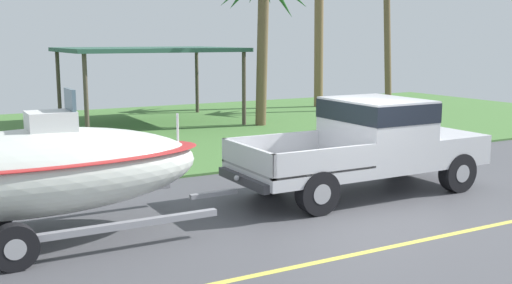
{
  "coord_description": "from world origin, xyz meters",
  "views": [
    {
      "loc": [
        -6.75,
        -8.5,
        3.08
      ],
      "look_at": [
        -1.52,
        1.02,
        1.24
      ],
      "focal_mm": 42.85,
      "sensor_mm": 36.0,
      "label": 1
    }
  ],
  "objects": [
    {
      "name": "pickup_truck_towing",
      "position": [
        1.21,
        1.02,
        1.05
      ],
      "size": [
        5.46,
        2.02,
        1.9
      ],
      "color": "silver",
      "rests_on": "ground"
    },
    {
      "name": "palm_tree_mid",
      "position": [
        3.78,
        10.18,
        4.26
      ],
      "size": [
        3.22,
        2.94,
        5.75
      ],
      "color": "brown",
      "rests_on": "ground"
    },
    {
      "name": "carport_awning",
      "position": [
        0.52,
        12.77,
        2.63
      ],
      "size": [
        6.06,
        4.69,
        2.77
      ],
      "color": "#4C4238",
      "rests_on": "ground"
    },
    {
      "name": "ground",
      "position": [
        0.0,
        8.38,
        -0.01
      ],
      "size": [
        36.0,
        22.0,
        0.11
      ],
      "color": "#4C4C51"
    },
    {
      "name": "boat_on_trailer",
      "position": [
        -5.34,
        1.02,
        1.1
      ],
      "size": [
        6.26,
        2.4,
        2.33
      ],
      "color": "gray",
      "rests_on": "ground"
    }
  ]
}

